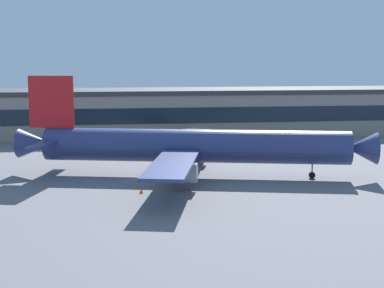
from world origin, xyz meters
name	(u,v)px	position (x,y,z in m)	size (l,w,h in m)	color
ground_plane	(149,178)	(0.00, 0.00, 0.00)	(600.00, 600.00, 0.00)	slate
terminal_building	(135,112)	(0.00, 55.95, 6.06)	(187.43, 19.66, 12.08)	gray
airliner	(190,146)	(7.12, 0.93, 5.25)	(61.13, 52.65, 17.16)	navy
follow_me_car	(97,144)	(-9.46, 34.17, 1.09)	(2.62, 4.66, 1.85)	white
fuel_truck	(192,136)	(12.59, 38.05, 1.88)	(4.92, 8.84, 3.35)	yellow
baggage_tug	(229,139)	(21.75, 38.31, 1.09)	(2.35, 3.75, 1.85)	yellow
pushback_tractor	(265,139)	(30.14, 36.75, 1.05)	(5.45, 4.77, 1.75)	red
traffic_cone_0	(134,187)	(-2.80, -7.45, 0.28)	(0.45, 0.45, 0.56)	#F2590C
traffic_cone_1	(357,192)	(30.03, -16.00, 0.31)	(0.50, 0.50, 0.63)	#F2590C
traffic_cone_2	(141,191)	(-1.90, -10.93, 0.37)	(0.59, 0.59, 0.73)	#F2590C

